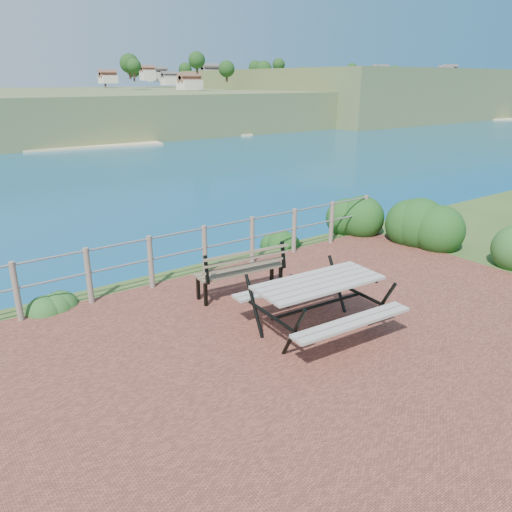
# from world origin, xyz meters

# --- Properties ---
(ground) EXTENTS (10.00, 7.00, 0.12)m
(ground) POSITION_xyz_m (0.00, 0.00, 0.00)
(ground) COLOR brown
(ground) RESTS_ON ground
(safety_railing) EXTENTS (9.40, 0.10, 1.00)m
(safety_railing) POSITION_xyz_m (0.00, 3.35, 0.57)
(safety_railing) COLOR #6B5B4C
(safety_railing) RESTS_ON ground
(distant_bay) EXTENTS (290.00, 232.36, 24.00)m
(distant_bay) POSITION_xyz_m (173.07, 202.61, -1.52)
(distant_bay) COLOR #4A5D2E
(distant_bay) RESTS_ON ground
(picnic_table) EXTENTS (2.02, 1.71, 0.83)m
(picnic_table) POSITION_xyz_m (0.16, 0.26, 0.53)
(picnic_table) COLOR #9D988D
(picnic_table) RESTS_ON ground
(park_bench) EXTENTS (1.68, 0.57, 0.93)m
(park_bench) POSITION_xyz_m (0.02, 2.14, 0.61)
(park_bench) COLOR brown
(park_bench) RESTS_ON ground
(shrub_right_front) EXTENTS (1.31, 1.31, 1.86)m
(shrub_right_front) POSITION_xyz_m (5.06, 2.02, 0.00)
(shrub_right_front) COLOR #123D12
(shrub_right_front) RESTS_ON ground
(shrub_right_edge) EXTENTS (1.16, 1.16, 1.65)m
(shrub_right_edge) POSITION_xyz_m (4.71, 3.65, 0.00)
(shrub_right_edge) COLOR #123D12
(shrub_right_edge) RESTS_ON ground
(shrub_lip_west) EXTENTS (0.69, 0.69, 0.39)m
(shrub_lip_west) POSITION_xyz_m (-2.84, 3.59, 0.00)
(shrub_lip_west) COLOR #235A21
(shrub_lip_west) RESTS_ON ground
(shrub_lip_east) EXTENTS (0.73, 0.73, 0.46)m
(shrub_lip_east) POSITION_xyz_m (2.46, 4.05, 0.00)
(shrub_lip_east) COLOR #123D12
(shrub_lip_east) RESTS_ON ground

